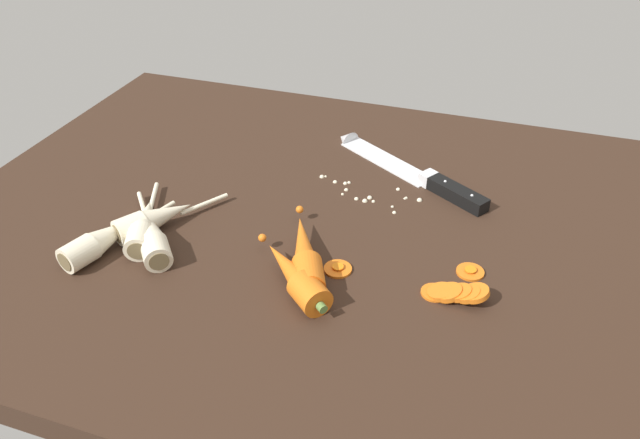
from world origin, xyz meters
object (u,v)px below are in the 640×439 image
at_px(chefs_knife, 403,167).
at_px(carrot_slice_stack, 454,293).
at_px(carrot_slice_stray_near, 338,268).
at_px(parsnip_front, 144,225).
at_px(whole_carrot_second, 295,276).
at_px(whole_carrot, 306,254).
at_px(parsnip_mid_left, 103,239).
at_px(parsnip_mid_right, 151,235).
at_px(carrot_slice_stray_mid, 470,271).
at_px(parsnip_back, 155,219).

xyz_separation_m(chefs_knife, carrot_slice_stack, (0.14, -0.31, 0.00)).
relative_size(chefs_knife, carrot_slice_stray_near, 7.85).
bearing_deg(parsnip_front, chefs_knife, 44.04).
relative_size(whole_carrot_second, carrot_slice_stack, 1.61).
relative_size(whole_carrot, parsnip_mid_left, 0.94).
distance_m(parsnip_mid_right, carrot_slice_stack, 0.44).
bearing_deg(carrot_slice_stray_mid, chefs_knife, 121.07).
xyz_separation_m(whole_carrot, parsnip_front, (-0.25, -0.01, -0.00)).
height_order(whole_carrot_second, carrot_slice_stray_near, whole_carrot_second).
xyz_separation_m(whole_carrot_second, carrot_slice_stray_near, (0.04, 0.05, -0.02)).
bearing_deg(carrot_slice_stray_mid, parsnip_back, -174.13).
distance_m(parsnip_front, carrot_slice_stray_near, 0.30).
bearing_deg(chefs_knife, whole_carrot, -103.55).
distance_m(chefs_knife, parsnip_mid_right, 0.45).
bearing_deg(parsnip_mid_right, carrot_slice_stray_near, 7.06).
relative_size(parsnip_back, carrot_slice_stray_mid, 4.44).
bearing_deg(whole_carrot_second, parsnip_mid_right, 174.85).
bearing_deg(parsnip_front, parsnip_back, 71.84).
xyz_separation_m(parsnip_back, carrot_slice_stack, (0.46, -0.01, -0.01)).
xyz_separation_m(parsnip_mid_left, carrot_slice_stray_near, (0.34, 0.06, -0.02)).
relative_size(parsnip_mid_left, carrot_slice_stack, 2.24).
bearing_deg(carrot_slice_stray_mid, parsnip_mid_left, -167.10).
distance_m(chefs_knife, whole_carrot, 0.32).
height_order(parsnip_mid_left, parsnip_back, same).
xyz_separation_m(parsnip_mid_left, parsnip_mid_right, (0.06, 0.03, -0.00)).
height_order(whole_carrot, parsnip_back, whole_carrot).
distance_m(parsnip_back, carrot_slice_stack, 0.46).
distance_m(parsnip_front, parsnip_back, 0.02).
relative_size(whole_carrot, carrot_slice_stack, 2.11).
relative_size(parsnip_mid_left, carrot_slice_stray_near, 5.03).
bearing_deg(parsnip_mid_right, whole_carrot, 7.24).
xyz_separation_m(parsnip_mid_left, carrot_slice_stray_mid, (0.51, 0.12, -0.02)).
xyz_separation_m(parsnip_front, carrot_slice_stack, (0.46, 0.01, -0.01)).
bearing_deg(parsnip_back, whole_carrot, -2.19).
relative_size(whole_carrot_second, parsnip_back, 0.83).
xyz_separation_m(parsnip_mid_right, carrot_slice_stray_near, (0.28, 0.03, -0.02)).
relative_size(parsnip_front, parsnip_mid_right, 1.10).
height_order(chefs_knife, whole_carrot_second, whole_carrot_second).
bearing_deg(parsnip_mid_left, chefs_knife, 45.14).
relative_size(parsnip_front, carrot_slice_stack, 2.12).
xyz_separation_m(parsnip_mid_left, parsnip_back, (0.04, 0.07, 0.00)).
bearing_deg(parsnip_mid_right, parsnip_front, 142.20).
distance_m(chefs_knife, carrot_slice_stack, 0.34).
relative_size(parsnip_front, carrot_slice_stray_mid, 4.87).
xyz_separation_m(chefs_knife, parsnip_front, (-0.33, -0.32, 0.01)).
relative_size(carrot_slice_stack, carrot_slice_stray_mid, 2.29).
bearing_deg(parsnip_back, parsnip_mid_left, -122.07).
relative_size(whole_carrot, carrot_slice_stray_near, 4.73).
bearing_deg(carrot_slice_stray_mid, carrot_slice_stray_near, -163.42).
xyz_separation_m(chefs_knife, whole_carrot, (-0.07, -0.31, 0.01)).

